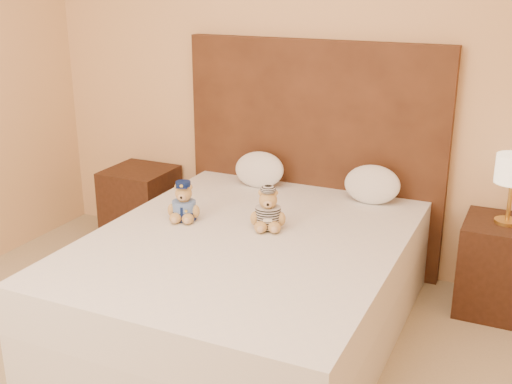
% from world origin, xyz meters
% --- Properties ---
extents(bed, '(1.60, 2.00, 0.55)m').
position_xyz_m(bed, '(0.00, 1.20, 0.28)').
color(bed, white).
rests_on(bed, ground).
extents(headboard, '(1.75, 0.08, 1.50)m').
position_xyz_m(headboard, '(0.00, 2.21, 0.75)').
color(headboard, '#522D18').
rests_on(headboard, ground).
extents(nightstand_left, '(0.45, 0.45, 0.55)m').
position_xyz_m(nightstand_left, '(-1.25, 2.00, 0.28)').
color(nightstand_left, '#3B1F12').
rests_on(nightstand_left, ground).
extents(nightstand_right, '(0.45, 0.45, 0.55)m').
position_xyz_m(nightstand_right, '(1.25, 2.00, 0.28)').
color(nightstand_right, '#3B1F12').
rests_on(nightstand_right, ground).
extents(teddy_police, '(0.24, 0.24, 0.23)m').
position_xyz_m(teddy_police, '(-0.44, 1.28, 0.66)').
color(teddy_police, '#AF8744').
rests_on(teddy_police, bed).
extents(teddy_prisoner, '(0.26, 0.26, 0.23)m').
position_xyz_m(teddy_prisoner, '(0.05, 1.36, 0.67)').
color(teddy_prisoner, '#AF8744').
rests_on(teddy_prisoner, bed).
extents(pillow_left, '(0.35, 0.22, 0.24)m').
position_xyz_m(pillow_left, '(-0.31, 2.03, 0.67)').
color(pillow_left, white).
rests_on(pillow_left, bed).
extents(pillow_right, '(0.35, 0.23, 0.25)m').
position_xyz_m(pillow_right, '(0.46, 2.03, 0.67)').
color(pillow_right, white).
rests_on(pillow_right, bed).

